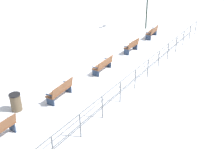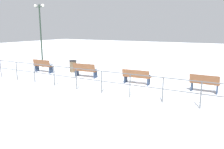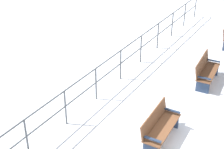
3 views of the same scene
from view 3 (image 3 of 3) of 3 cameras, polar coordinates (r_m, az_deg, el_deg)
ground_plane at (r=9.50m, az=8.65°, el=-10.94°), size 80.00×80.00×0.00m
bench_third at (r=9.27m, az=7.96°, el=-8.54°), size 0.62×1.63×0.86m
bench_fourth at (r=12.19m, az=15.48°, el=0.66°), size 0.68×1.65×0.93m
waterfront_railing at (r=10.15m, az=-5.16°, el=-2.59°), size 0.05×20.17×1.13m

